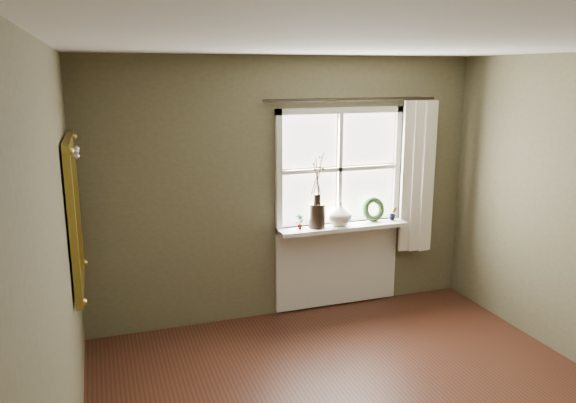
# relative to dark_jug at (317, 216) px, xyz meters

# --- Properties ---
(ceiling) EXTENTS (4.50, 4.50, 0.00)m
(ceiling) POSITION_rel_dark_jug_xyz_m (-0.27, -2.12, 1.56)
(ceiling) COLOR silver
(ceiling) RESTS_ON ground
(wall_back) EXTENTS (4.00, 0.10, 2.60)m
(wall_back) POSITION_rel_dark_jug_xyz_m (-0.27, 0.18, 0.26)
(wall_back) COLOR brown
(wall_back) RESTS_ON ground
(wall_left) EXTENTS (0.10, 4.50, 2.60)m
(wall_left) POSITION_rel_dark_jug_xyz_m (-2.32, -2.12, 0.26)
(wall_left) COLOR brown
(wall_left) RESTS_ON ground
(window_frame) EXTENTS (1.36, 0.06, 1.24)m
(window_frame) POSITION_rel_dark_jug_xyz_m (0.28, 0.11, 0.44)
(window_frame) COLOR silver
(window_frame) RESTS_ON wall_back
(window_sill) EXTENTS (1.36, 0.26, 0.04)m
(window_sill) POSITION_rel_dark_jug_xyz_m (0.28, 0.00, -0.14)
(window_sill) COLOR silver
(window_sill) RESTS_ON wall_back
(window_apron) EXTENTS (1.36, 0.04, 0.88)m
(window_apron) POSITION_rel_dark_jug_xyz_m (0.28, 0.11, -0.58)
(window_apron) COLOR silver
(window_apron) RESTS_ON ground
(dark_jug) EXTENTS (0.19, 0.19, 0.24)m
(dark_jug) POSITION_rel_dark_jug_xyz_m (0.00, 0.00, 0.00)
(dark_jug) COLOR black
(dark_jug) RESTS_ON window_sill
(cream_vase) EXTENTS (0.25, 0.25, 0.25)m
(cream_vase) POSITION_rel_dark_jug_xyz_m (0.25, 0.00, 0.00)
(cream_vase) COLOR beige
(cream_vase) RESTS_ON window_sill
(wreath) EXTENTS (0.27, 0.15, 0.27)m
(wreath) POSITION_rel_dark_jug_xyz_m (0.65, 0.04, -0.02)
(wreath) COLOR #253E1B
(wreath) RESTS_ON window_sill
(potted_plant_left) EXTENTS (0.09, 0.07, 0.15)m
(potted_plant_left) POSITION_rel_dark_jug_xyz_m (-0.18, 0.00, -0.04)
(potted_plant_left) COLOR #253E1B
(potted_plant_left) RESTS_ON window_sill
(potted_plant_right) EXTENTS (0.09, 0.07, 0.15)m
(potted_plant_right) POSITION_rel_dark_jug_xyz_m (0.86, 0.00, -0.05)
(potted_plant_right) COLOR #253E1B
(potted_plant_right) RESTS_ON window_sill
(curtain) EXTENTS (0.36, 0.12, 1.59)m
(curtain) POSITION_rel_dark_jug_xyz_m (1.12, 0.01, 0.32)
(curtain) COLOR beige
(curtain) RESTS_ON wall_back
(curtain_rod) EXTENTS (1.84, 0.03, 0.03)m
(curtain_rod) POSITION_rel_dark_jug_xyz_m (0.38, 0.05, 1.14)
(curtain_rod) COLOR black
(curtain_rod) RESTS_ON wall_back
(gilt_mirror) EXTENTS (0.10, 0.97, 1.16)m
(gilt_mirror) POSITION_rel_dark_jug_xyz_m (-2.23, -0.64, 0.36)
(gilt_mirror) COLOR white
(gilt_mirror) RESTS_ON wall_left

